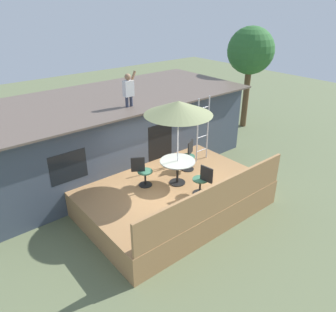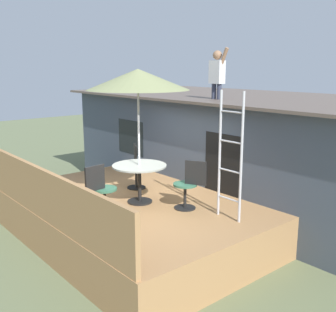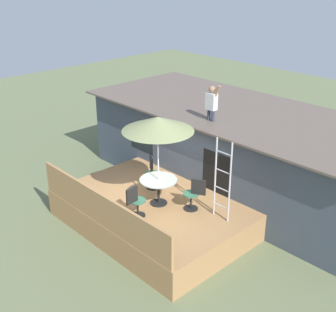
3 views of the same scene
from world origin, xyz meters
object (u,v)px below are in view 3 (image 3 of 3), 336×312
patio_chair_right (194,194)px  patio_chair_near (136,202)px  person_figure (212,101)px  patio_chair_left (152,173)px  patio_umbrella (158,124)px  step_ladder (222,180)px  patio_table (158,185)px

patio_chair_right → patio_chair_near: same height
person_figure → patio_chair_left: 2.74m
patio_umbrella → patio_chair_right: bearing=27.7°
step_ladder → patio_table: bearing=-158.2°
patio_umbrella → person_figure: size_ratio=2.29×
person_figure → patio_chair_left: person_figure is taller
step_ladder → patio_chair_left: size_ratio=2.39×
person_figure → patio_chair_left: size_ratio=1.21×
patio_umbrella → patio_table: bearing=-4.8°
patio_table → patio_chair_near: size_ratio=1.13×
patio_table → patio_chair_near: patio_chair_near is taller
patio_table → person_figure: person_figure is taller
person_figure → patio_chair_left: (-0.75, -1.69, -2.02)m
patio_chair_right → patio_chair_near: (-0.77, -1.39, 0.00)m
patio_chair_left → patio_chair_near: same height
patio_umbrella → patio_chair_near: 2.11m
patio_chair_left → patio_chair_near: size_ratio=1.00×
patio_chair_left → patio_chair_near: bearing=-23.9°
patio_umbrella → patio_chair_near: patio_umbrella is taller
patio_table → patio_chair_right: (0.89, 0.47, -0.13)m
patio_umbrella → step_ladder: patio_umbrella is taller
patio_chair_near → patio_table: bearing=0.0°
patio_umbrella → person_figure: person_figure is taller
step_ladder → patio_chair_near: 2.32m
person_figure → patio_chair_near: 3.76m
step_ladder → patio_chair_right: bearing=-165.4°
patio_umbrella → person_figure: bearing=93.2°
patio_chair_right → patio_table: bearing=0.0°
step_ladder → patio_chair_right: size_ratio=2.39×
patio_umbrella → patio_chair_near: bearing=-82.6°
patio_umbrella → patio_chair_near: (0.12, -0.92, -1.89)m
patio_table → step_ladder: 1.88m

